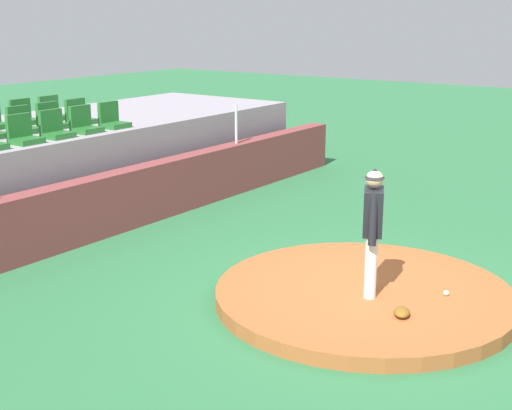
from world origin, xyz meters
name	(u,v)px	position (x,y,z in m)	size (l,w,h in m)	color
ground_plane	(364,302)	(0.00, 0.00, 0.00)	(60.00, 60.00, 0.00)	#2C6B3E
pitchers_mound	(364,295)	(0.00, 0.00, 0.10)	(4.07, 4.07, 0.19)	#A0562B
pitcher	(373,222)	(-0.08, -0.12, 1.18)	(0.68, 0.43, 1.71)	white
baseball	(446,293)	(0.41, -1.00, 0.23)	(0.07, 0.07, 0.07)	white
fielding_glove	(402,312)	(-0.55, -0.80, 0.25)	(0.30, 0.20, 0.11)	brown
brick_barrier	(100,206)	(0.00, 5.19, 0.54)	(15.03, 0.40, 1.08)	brown
fence_post_right	(236,124)	(3.99, 5.19, 1.50)	(0.06, 0.06, 0.85)	silver
bleacher_platform	(11,173)	(0.00, 7.66, 0.83)	(13.65, 3.81, 1.65)	#978E98
stadium_chair_1	(23,134)	(-0.69, 6.25, 1.81)	(0.48, 0.44, 0.50)	#246829
stadium_chair_2	(55,129)	(0.01, 6.27, 1.81)	(0.48, 0.44, 0.50)	#246829
stadium_chair_3	(84,124)	(0.71, 6.28, 1.81)	(0.48, 0.44, 0.50)	#246829
stadium_chair_4	(112,120)	(1.43, 6.29, 1.81)	(0.48, 0.44, 0.50)	#246829
stadium_chair_7	(22,125)	(-0.01, 7.18, 1.81)	(0.48, 0.44, 0.50)	#246829
stadium_chair_8	(51,120)	(0.68, 7.19, 1.81)	(0.48, 0.44, 0.50)	#246829
stadium_chair_9	(79,116)	(1.38, 7.20, 1.81)	(0.48, 0.44, 0.50)	#246829
stadium_chair_13	(24,116)	(0.71, 8.08, 1.81)	(0.48, 0.44, 0.50)	#246829
stadium_chair_14	(52,112)	(1.42, 8.08, 1.81)	(0.48, 0.44, 0.50)	#246829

